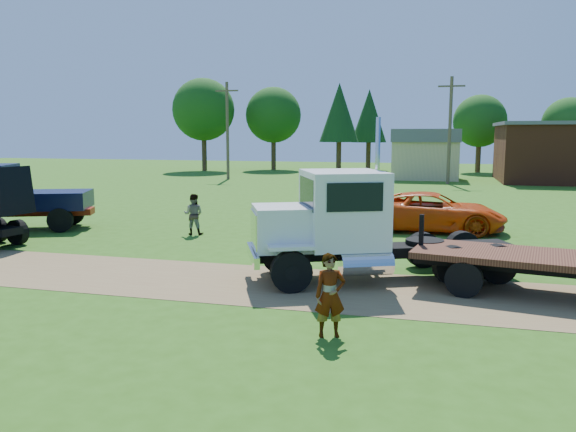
% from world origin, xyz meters
% --- Properties ---
extents(ground, '(140.00, 140.00, 0.00)m').
position_xyz_m(ground, '(0.00, 0.00, 0.00)').
color(ground, '#2C5813').
rests_on(ground, ground).
extents(dirt_track, '(120.00, 4.20, 0.01)m').
position_xyz_m(dirt_track, '(0.00, 0.00, 0.01)').
color(dirt_track, brown).
rests_on(dirt_track, ground).
extents(white_semi_tractor, '(7.89, 5.28, 4.73)m').
position_xyz_m(white_semi_tractor, '(2.52, 1.14, 1.62)').
color(white_semi_tractor, black).
rests_on(white_semi_tractor, ground).
extents(navy_truck, '(6.79, 4.48, 2.91)m').
position_xyz_m(navy_truck, '(-13.52, 5.94, 1.49)').
color(navy_truck, maroon).
rests_on(navy_truck, ground).
extents(orange_pickup, '(6.17, 2.88, 1.71)m').
position_xyz_m(orange_pickup, '(4.94, 10.41, 0.85)').
color(orange_pickup, '#D34209').
rests_on(orange_pickup, ground).
extents(flatbed_trailer, '(8.00, 3.64, 1.98)m').
position_xyz_m(flatbed_trailer, '(8.35, 0.72, 0.85)').
color(flatbed_trailer, '#391B12').
rests_on(flatbed_trailer, ground).
extents(spectator_a, '(0.76, 0.63, 1.78)m').
position_xyz_m(spectator_a, '(2.94, -3.58, 0.89)').
color(spectator_a, '#999999').
rests_on(spectator_a, ground).
extents(spectator_b, '(0.93, 0.77, 1.74)m').
position_xyz_m(spectator_b, '(-4.88, 6.90, 0.87)').
color(spectator_b, '#999999').
rests_on(spectator_b, ground).
extents(tan_shed, '(6.20, 5.40, 4.70)m').
position_xyz_m(tan_shed, '(4.00, 40.00, 2.42)').
color(tan_shed, tan).
rests_on(tan_shed, ground).
extents(utility_poles, '(42.20, 0.28, 9.00)m').
position_xyz_m(utility_poles, '(6.00, 35.00, 4.71)').
color(utility_poles, brown).
rests_on(utility_poles, ground).
extents(tree_row, '(57.99, 11.80, 10.59)m').
position_xyz_m(tree_row, '(1.25, 48.71, 6.44)').
color(tree_row, '#342815').
rests_on(tree_row, ground).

